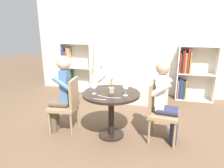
{
  "coord_description": "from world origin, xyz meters",
  "views": [
    {
      "loc": [
        0.73,
        -2.74,
        1.69
      ],
      "look_at": [
        0.0,
        0.05,
        0.84
      ],
      "focal_mm": 32.0,
      "sensor_mm": 36.0,
      "label": 1
    }
  ],
  "objects_px": {
    "chair_right": "(159,109)",
    "flower_vase": "(112,88)",
    "person_right": "(166,101)",
    "wine_glass_right": "(126,88)",
    "couch": "(130,86)",
    "bookshelf_right": "(190,74)",
    "chair_left": "(67,103)",
    "person_left": "(61,92)",
    "wine_glass_left": "(94,87)",
    "bookshelf_left": "(74,68)"
  },
  "relations": [
    {
      "from": "person_left",
      "to": "bookshelf_right",
      "type": "bearing_deg",
      "value": 127.83
    },
    {
      "from": "flower_vase",
      "to": "person_left",
      "type": "bearing_deg",
      "value": -176.71
    },
    {
      "from": "person_right",
      "to": "flower_vase",
      "type": "distance_m",
      "value": 0.81
    },
    {
      "from": "couch",
      "to": "person_left",
      "type": "bearing_deg",
      "value": -113.34
    },
    {
      "from": "bookshelf_left",
      "to": "chair_left",
      "type": "xyz_separation_m",
      "value": [
        0.86,
        -2.11,
        -0.1
      ]
    },
    {
      "from": "wine_glass_left",
      "to": "bookshelf_right",
      "type": "bearing_deg",
      "value": 53.98
    },
    {
      "from": "person_right",
      "to": "chair_right",
      "type": "bearing_deg",
      "value": 86.79
    },
    {
      "from": "person_left",
      "to": "wine_glass_left",
      "type": "bearing_deg",
      "value": 77.58
    },
    {
      "from": "couch",
      "to": "chair_left",
      "type": "height_order",
      "value": "couch"
    },
    {
      "from": "person_right",
      "to": "wine_glass_right",
      "type": "bearing_deg",
      "value": 108.12
    },
    {
      "from": "wine_glass_left",
      "to": "wine_glass_right",
      "type": "bearing_deg",
      "value": 4.74
    },
    {
      "from": "chair_left",
      "to": "bookshelf_left",
      "type": "bearing_deg",
      "value": -164.48
    },
    {
      "from": "wine_glass_right",
      "to": "flower_vase",
      "type": "distance_m",
      "value": 0.24
    },
    {
      "from": "chair_right",
      "to": "person_left",
      "type": "distance_m",
      "value": 1.53
    },
    {
      "from": "chair_left",
      "to": "person_left",
      "type": "bearing_deg",
      "value": -85.34
    },
    {
      "from": "couch",
      "to": "person_left",
      "type": "relative_size",
      "value": 1.39
    },
    {
      "from": "couch",
      "to": "person_left",
      "type": "distance_m",
      "value": 2.05
    },
    {
      "from": "person_right",
      "to": "flower_vase",
      "type": "bearing_deg",
      "value": 99.92
    },
    {
      "from": "wine_glass_left",
      "to": "flower_vase",
      "type": "xyz_separation_m",
      "value": [
        0.24,
        0.1,
        -0.03
      ]
    },
    {
      "from": "wine_glass_right",
      "to": "flower_vase",
      "type": "height_order",
      "value": "flower_vase"
    },
    {
      "from": "couch",
      "to": "flower_vase",
      "type": "xyz_separation_m",
      "value": [
        0.01,
        -1.81,
        0.48
      ]
    },
    {
      "from": "chair_right",
      "to": "flower_vase",
      "type": "relative_size",
      "value": 3.81
    },
    {
      "from": "chair_left",
      "to": "chair_right",
      "type": "bearing_deg",
      "value": 87.72
    },
    {
      "from": "bookshelf_right",
      "to": "couch",
      "type": "bearing_deg",
      "value": -168.75
    },
    {
      "from": "bookshelf_right",
      "to": "flower_vase",
      "type": "relative_size",
      "value": 5.36
    },
    {
      "from": "chair_left",
      "to": "bookshelf_right",
      "type": "bearing_deg",
      "value": 128.75
    },
    {
      "from": "chair_left",
      "to": "wine_glass_left",
      "type": "bearing_deg",
      "value": 74.58
    },
    {
      "from": "person_left",
      "to": "person_right",
      "type": "xyz_separation_m",
      "value": [
        1.6,
        0.12,
        -0.03
      ]
    },
    {
      "from": "bookshelf_right",
      "to": "chair_left",
      "type": "bearing_deg",
      "value": -134.48
    },
    {
      "from": "person_right",
      "to": "couch",
      "type": "bearing_deg",
      "value": 29.72
    },
    {
      "from": "bookshelf_right",
      "to": "bookshelf_left",
      "type": "bearing_deg",
      "value": 179.97
    },
    {
      "from": "bookshelf_right",
      "to": "chair_left",
      "type": "relative_size",
      "value": 1.41
    },
    {
      "from": "couch",
      "to": "wine_glass_right",
      "type": "relative_size",
      "value": 11.05
    },
    {
      "from": "bookshelf_left",
      "to": "person_left",
      "type": "relative_size",
      "value": 1.01
    },
    {
      "from": "person_left",
      "to": "flower_vase",
      "type": "height_order",
      "value": "person_left"
    },
    {
      "from": "chair_right",
      "to": "flower_vase",
      "type": "bearing_deg",
      "value": 101.59
    },
    {
      "from": "person_left",
      "to": "person_right",
      "type": "height_order",
      "value": "person_left"
    },
    {
      "from": "wine_glass_left",
      "to": "flower_vase",
      "type": "height_order",
      "value": "flower_vase"
    },
    {
      "from": "person_right",
      "to": "wine_glass_right",
      "type": "height_order",
      "value": "person_right"
    },
    {
      "from": "chair_right",
      "to": "person_left",
      "type": "relative_size",
      "value": 0.72
    },
    {
      "from": "chair_right",
      "to": "wine_glass_right",
      "type": "xyz_separation_m",
      "value": [
        -0.48,
        -0.15,
        0.34
      ]
    },
    {
      "from": "bookshelf_left",
      "to": "chair_left",
      "type": "height_order",
      "value": "bookshelf_left"
    },
    {
      "from": "bookshelf_left",
      "to": "wine_glass_left",
      "type": "distance_m",
      "value": 2.57
    },
    {
      "from": "bookshelf_left",
      "to": "flower_vase",
      "type": "relative_size",
      "value": 5.36
    },
    {
      "from": "couch",
      "to": "wine_glass_right",
      "type": "height_order",
      "value": "couch"
    },
    {
      "from": "flower_vase",
      "to": "chair_left",
      "type": "bearing_deg",
      "value": -177.69
    },
    {
      "from": "couch",
      "to": "chair_right",
      "type": "distance_m",
      "value": 1.88
    },
    {
      "from": "bookshelf_right",
      "to": "wine_glass_right",
      "type": "xyz_separation_m",
      "value": [
        -1.12,
        -2.14,
        0.21
      ]
    },
    {
      "from": "chair_left",
      "to": "person_right",
      "type": "height_order",
      "value": "person_right"
    },
    {
      "from": "chair_left",
      "to": "flower_vase",
      "type": "bearing_deg",
      "value": 85.54
    }
  ]
}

